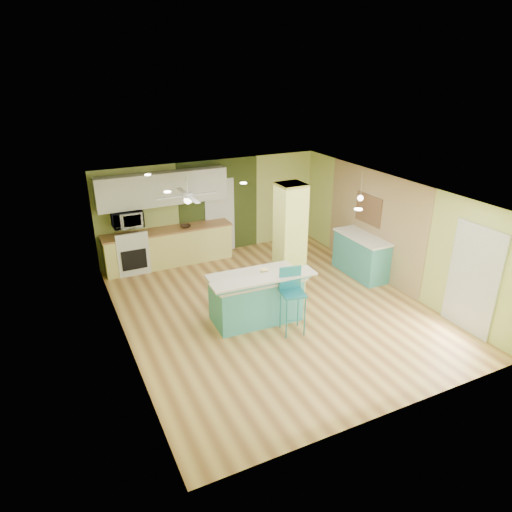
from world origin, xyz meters
The scene contains 23 objects.
floor centered at (0.00, 0.00, -0.01)m, with size 6.00×7.00×0.01m, color #926033.
ceiling centered at (0.00, 0.00, 2.50)m, with size 6.00×7.00×0.01m, color white.
wall_back centered at (0.00, 3.50, 1.25)m, with size 6.00×0.01×2.50m, color #BCCB6D.
wall_front centered at (0.00, -3.50, 1.25)m, with size 6.00×0.01×2.50m, color #BCCB6D.
wall_left centered at (-3.00, 0.00, 1.25)m, with size 0.01×7.00×2.50m, color #BCCB6D.
wall_right centered at (3.00, 0.00, 1.25)m, with size 0.01×7.00×2.50m, color #BCCB6D.
wood_panel centered at (2.99, 0.60, 1.25)m, with size 0.02×3.40×2.50m, color #9B7D58.
olive_accent centered at (0.20, 3.49, 1.25)m, with size 2.20×0.02×2.50m, color #38461C.
interior_door centered at (0.20, 3.46, 1.00)m, with size 0.82×0.05×2.00m, color white.
french_door centered at (2.97, -2.30, 1.05)m, with size 0.04×1.08×2.10m, color silver.
column centered at (0.65, 0.50, 1.25)m, with size 0.55×0.55×2.50m, color #CACD5F.
kitchen_run centered at (-1.30, 3.20, 0.47)m, with size 3.25×0.63×0.94m.
stove centered at (-2.25, 3.19, 0.46)m, with size 0.76×0.66×1.08m.
upper_cabinets centered at (-1.30, 3.32, 1.95)m, with size 3.20×0.34×0.80m, color white.
microwave centered at (-2.25, 3.20, 1.35)m, with size 0.70×0.48×0.39m, color white.
ceiling_fan centered at (-1.10, 2.00, 2.08)m, with size 1.41×1.41×0.61m.
pendant_lamp centered at (2.65, 0.75, 1.88)m, with size 0.14×0.14×0.69m.
wall_decor centered at (2.96, 0.80, 1.55)m, with size 0.03×0.90×0.70m, color brown.
peninsula centered at (-0.51, -0.24, 0.51)m, with size 2.06×1.16×1.09m.
bar_stool centered at (-0.08, -0.87, 0.86)m, with size 0.50×0.50×1.29m.
side_counter centered at (2.70, 0.58, 0.50)m, with size 0.65×1.54×0.99m.
fruit_bowl centered at (-0.86, 3.14, 0.97)m, with size 0.26×0.26×0.06m, color #352315.
canister centered at (-0.35, -0.27, 1.02)m, with size 0.16×0.16×0.15m, color yellow.
Camera 1 is at (-3.98, -7.41, 4.77)m, focal length 32.00 mm.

